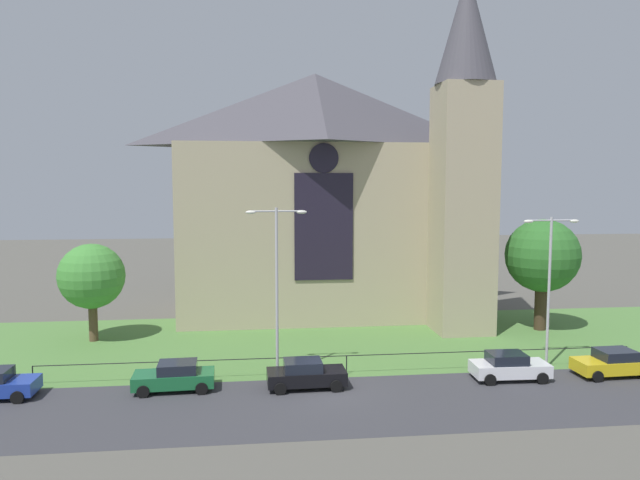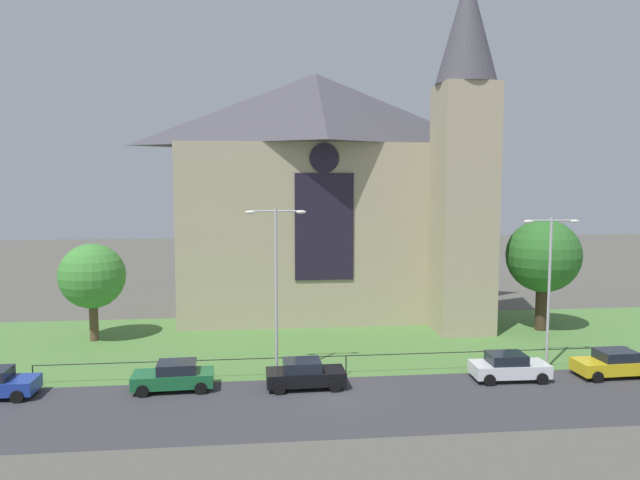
# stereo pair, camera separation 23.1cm
# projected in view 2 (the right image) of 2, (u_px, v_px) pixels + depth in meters

# --- Properties ---
(ground) EXTENTS (160.00, 160.00, 0.00)m
(ground) POSITION_uv_depth(u_px,v_px,m) (308.00, 341.00, 41.01)
(ground) COLOR #56544C
(road_asphalt) EXTENTS (120.00, 8.00, 0.01)m
(road_asphalt) POSITION_uv_depth(u_px,v_px,m) (329.00, 405.00, 29.13)
(road_asphalt) COLOR #38383D
(road_asphalt) RESTS_ON ground
(grass_verge) EXTENTS (120.00, 20.00, 0.01)m
(grass_verge) POSITION_uv_depth(u_px,v_px,m) (311.00, 349.00, 39.03)
(grass_verge) COLOR #517F3D
(grass_verge) RESTS_ON ground
(church_building) EXTENTS (23.20, 16.20, 26.00)m
(church_building) POSITION_uv_depth(u_px,v_px,m) (326.00, 191.00, 49.13)
(church_building) COLOR tan
(church_building) RESTS_ON ground
(iron_railing) EXTENTS (34.39, 0.07, 1.13)m
(iron_railing) POSITION_uv_depth(u_px,v_px,m) (346.00, 358.00, 33.65)
(iron_railing) COLOR black
(iron_railing) RESTS_ON ground
(tree_right_far) EXTENTS (5.42, 5.42, 8.32)m
(tree_right_far) POSITION_uv_depth(u_px,v_px,m) (543.00, 256.00, 43.57)
(tree_right_far) COLOR #423021
(tree_right_far) RESTS_ON ground
(tree_left_far) EXTENTS (4.50, 4.50, 6.81)m
(tree_left_far) POSITION_uv_depth(u_px,v_px,m) (92.00, 276.00, 40.67)
(tree_left_far) COLOR brown
(tree_left_far) RESTS_ON ground
(streetlamp_near) EXTENTS (3.37, 0.26, 9.60)m
(streetlamp_near) POSITION_uv_depth(u_px,v_px,m) (276.00, 273.00, 32.65)
(streetlamp_near) COLOR #B2B2B7
(streetlamp_near) RESTS_ON ground
(streetlamp_far) EXTENTS (3.37, 0.26, 8.98)m
(streetlamp_far) POSITION_uv_depth(u_px,v_px,m) (550.00, 274.00, 34.39)
(streetlamp_far) COLOR #B2B2B7
(streetlamp_far) RESTS_ON ground
(parked_car_green) EXTENTS (4.27, 2.17, 1.51)m
(parked_car_green) POSITION_uv_depth(u_px,v_px,m) (174.00, 376.00, 31.18)
(parked_car_green) COLOR #196033
(parked_car_green) RESTS_ON ground
(parked_car_black) EXTENTS (4.24, 2.11, 1.51)m
(parked_car_black) POSITION_uv_depth(u_px,v_px,m) (305.00, 374.00, 31.51)
(parked_car_black) COLOR black
(parked_car_black) RESTS_ON ground
(parked_car_white) EXTENTS (4.25, 2.12, 1.51)m
(parked_car_white) POSITION_uv_depth(u_px,v_px,m) (509.00, 367.00, 32.79)
(parked_car_white) COLOR silver
(parked_car_white) RESTS_ON ground
(parked_car_yellow) EXTENTS (4.26, 2.14, 1.51)m
(parked_car_yellow) POSITION_uv_depth(u_px,v_px,m) (613.00, 363.00, 33.38)
(parked_car_yellow) COLOR gold
(parked_car_yellow) RESTS_ON ground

